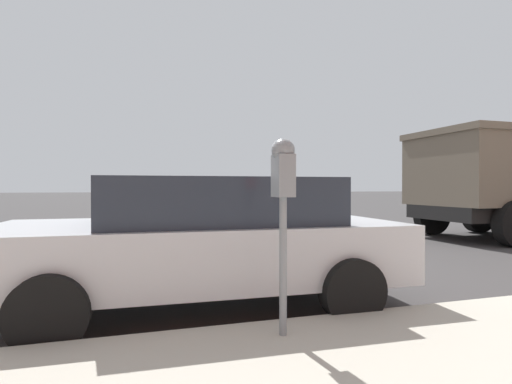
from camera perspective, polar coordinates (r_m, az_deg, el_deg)
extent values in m
plane|color=#3D3A3A|center=(5.86, -3.83, -12.40)|extent=(220.00, 220.00, 0.00)
cylinder|color=gray|center=(3.26, 3.89, -10.51)|extent=(0.06, 0.06, 1.11)
cube|color=gray|center=(3.20, 3.90, 2.32)|extent=(0.20, 0.14, 0.34)
sphere|color=gray|center=(3.21, 3.90, 5.95)|extent=(0.19, 0.19, 0.19)
cube|color=#B21919|center=(3.30, 3.24, 1.53)|extent=(0.01, 0.11, 0.12)
cube|color=black|center=(3.30, 3.24, 3.60)|extent=(0.01, 0.10, 0.08)
cube|color=#B7BABF|center=(4.53, -7.78, -8.19)|extent=(2.06, 4.38, 0.61)
cube|color=#232833|center=(4.50, -5.61, -1.16)|extent=(1.77, 2.47, 0.49)
cylinder|color=black|center=(3.71, -27.51, -15.13)|extent=(0.24, 0.65, 0.64)
cylinder|color=black|center=(5.55, -23.14, -9.82)|extent=(0.24, 0.65, 0.64)
cylinder|color=black|center=(4.09, 13.61, -13.56)|extent=(0.24, 0.65, 0.64)
cylinder|color=black|center=(5.81, 4.38, -9.29)|extent=(0.24, 0.65, 0.64)
cube|color=#6B6051|center=(12.18, 31.65, 2.49)|extent=(2.58, 4.13, 1.73)
cube|color=#6B6051|center=(12.25, 31.67, 6.90)|extent=(2.68, 4.23, 0.16)
cylinder|color=black|center=(13.51, 29.21, -2.84)|extent=(0.30, 1.04, 1.04)
cylinder|color=black|center=(12.37, 23.83, -3.13)|extent=(0.30, 1.04, 1.04)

